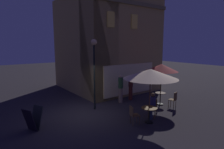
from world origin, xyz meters
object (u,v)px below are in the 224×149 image
Objects in this scene: patio_umbrella_1 at (161,68)px; patron_standing_1 at (121,88)px; cafe_chair_0 at (153,106)px; patron_standing_2 at (131,87)px; street_lamp_near_corner at (94,60)px; menu_sandwich_board at (33,119)px; patio_umbrella_0 at (150,74)px; cafe_chair_1 at (133,114)px; cafe_chair_2 at (174,98)px; cafe_table_1 at (160,97)px; patron_seated_0 at (152,104)px; cafe_table_0 at (149,112)px.

patron_standing_1 is at bearing 133.41° from patio_umbrella_1.
patron_standing_2 is at bearing -141.20° from cafe_chair_0.
street_lamp_near_corner reaches higher than menu_sandwich_board.
cafe_chair_1 is at bearing 160.51° from patio_umbrella_0.
patron_standing_2 is (1.79, 3.32, -1.47)m from patio_umbrella_0.
cafe_chair_2 is 0.52× the size of patron_standing_1.
cafe_chair_0 is at bearing -56.67° from street_lamp_near_corner.
menu_sandwich_board is 7.21m from cafe_table_1.
cafe_table_1 is at bearing 179.14° from cafe_chair_0.
menu_sandwich_board is 0.40× the size of patio_umbrella_1.
cafe_chair_0 is at bearing 30.54° from patio_umbrella_0.
patio_umbrella_0 is 1.55× the size of patron_standing_2.
street_lamp_near_corner reaches higher than cafe_table_1.
cafe_chair_2 is at bearing 157.68° from patron_seated_0.
cafe_chair_0 is 0.55× the size of patron_standing_2.
street_lamp_near_corner is at bearing 155.81° from cafe_table_1.
cafe_chair_0 is 0.22m from patron_seated_0.
street_lamp_near_corner is 4.25m from menu_sandwich_board.
patron_standing_2 is (2.55, 3.04, 0.32)m from cafe_chair_1.
menu_sandwich_board reaches higher than cafe_chair_1.
patio_umbrella_1 reaches higher than cafe_chair_2.
patron_seated_0 is at bearing 139.65° from patron_standing_2.
patio_umbrella_0 reaches higher than patio_umbrella_1.
cafe_chair_2 is 0.73× the size of patron_seated_0.
patio_umbrella_1 is at bearing 29.92° from patio_umbrella_0.
cafe_chair_0 is at bearing -46.55° from menu_sandwich_board.
patio_umbrella_0 reaches higher than cafe_chair_0.
street_lamp_near_corner is at bearing 155.81° from patio_umbrella_1.
cafe_table_1 is at bearing -0.00° from cafe_chair_2.
menu_sandwich_board reaches higher than cafe_chair_0.
street_lamp_near_corner is 4.00m from cafe_table_0.
menu_sandwich_board is 1.34× the size of cafe_table_1.
street_lamp_near_corner is 3.49m from patron_standing_2.
cafe_table_1 is 0.82× the size of cafe_chair_0.
patio_umbrella_0 is 3.64m from patron_standing_1.
patron_seated_0 is 3.23m from patron_standing_2.
cafe_table_1 is 0.86× the size of cafe_chair_1.
cafe_table_0 is at bearing -53.45° from menu_sandwich_board.
patron_seated_0 is (1.33, 0.06, 0.18)m from cafe_chair_1.
street_lamp_near_corner reaches higher than cafe_chair_0.
cafe_table_1 is (7.15, -0.88, -0.02)m from menu_sandwich_board.
cafe_chair_1 is at bearing -27.89° from patron_seated_0.
street_lamp_near_corner is 1.58× the size of patio_umbrella_1.
cafe_table_0 is 0.59× the size of patron_seated_0.
patron_standing_2 is at bearing 112.81° from patio_umbrella_1.
cafe_chair_0 is at bearing -180.00° from patron_seated_0.
cafe_chair_1 is at bearing -54.86° from menu_sandwich_board.
patron_standing_1 reaches higher than patron_standing_2.
patio_umbrella_1 reaches higher than cafe_table_0.
menu_sandwich_board is 0.39× the size of patio_umbrella_0.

